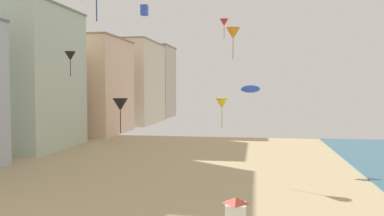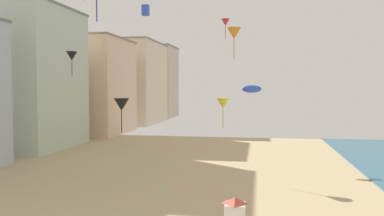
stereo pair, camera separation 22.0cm
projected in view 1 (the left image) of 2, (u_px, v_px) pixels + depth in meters
The scene contains 12 objects.
boardwalk_hotel_mid at pixel (23, 78), 55.71m from camera, with size 12.57×15.06×19.71m.
boardwalk_hotel_far at pixel (80, 86), 73.91m from camera, with size 16.21×15.89×17.51m.
boardwalk_hotel_distant at pixel (120, 83), 95.13m from camera, with size 18.11×20.15×19.21m.
boardwalk_hotel_furthest at pixel (142, 82), 113.87m from camera, with size 17.41×14.20×20.08m.
lifeguard_stand at pixel (236, 210), 21.74m from camera, with size 1.10×1.10×2.55m.
kite_red_delta at pixel (224, 22), 45.56m from camera, with size 0.97×0.97×2.20m.
kite_blue_box at pixel (144, 10), 40.72m from camera, with size 0.68×0.68×1.06m.
kite_black_delta at pixel (120, 105), 40.83m from camera, with size 1.59×1.59×3.61m.
kite_yellow_delta at pixel (222, 103), 38.33m from camera, with size 1.26×1.26×2.85m.
kite_black_delta_2 at pixel (70, 56), 42.76m from camera, with size 1.19×1.19×2.70m.
kite_orange_delta at pixel (233, 34), 36.61m from camera, with size 1.27×1.27×2.89m.
kite_blue_parafoil at pixel (250, 89), 45.47m from camera, with size 2.21×0.61×0.86m.
Camera 1 is at (8.19, -7.76, 8.54)m, focal length 37.32 mm.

